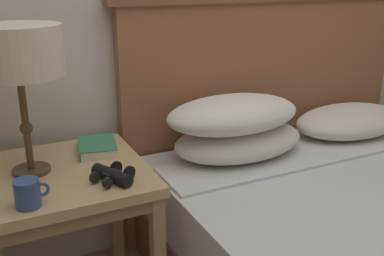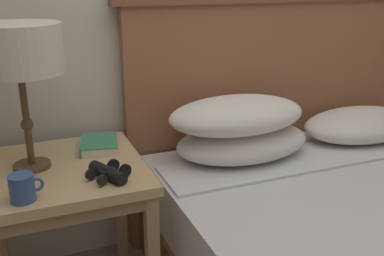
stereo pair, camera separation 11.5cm
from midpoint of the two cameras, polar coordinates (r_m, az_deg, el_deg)
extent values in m
cube|color=tan|center=(1.67, -14.33, -5.36)|extent=(0.58, 0.58, 0.04)
cube|color=#917650|center=(1.69, -14.21, -6.69)|extent=(0.55, 0.55, 0.05)
cube|color=#A4865B|center=(2.07, -7.61, -9.16)|extent=(0.04, 0.04, 0.56)
cube|color=silver|center=(2.07, 17.07, -3.38)|extent=(1.41, 0.28, 0.01)
cube|color=brown|center=(2.31, 11.91, 1.33)|extent=(1.54, 0.06, 1.13)
ellipsoid|color=silver|center=(1.96, 8.15, -1.79)|extent=(0.60, 0.36, 0.15)
ellipsoid|color=silver|center=(2.34, 21.97, 0.41)|extent=(0.60, 0.36, 0.15)
ellipsoid|color=silver|center=(1.91, 7.48, 1.66)|extent=(0.60, 0.36, 0.15)
cylinder|color=#4C3823|center=(1.69, -17.81, -4.56)|extent=(0.13, 0.13, 0.01)
cylinder|color=#4C3823|center=(1.63, -18.41, 0.95)|extent=(0.02, 0.02, 0.33)
sphere|color=#4C3823|center=(1.63, -18.35, 0.41)|extent=(0.04, 0.04, 0.04)
cylinder|color=beige|center=(1.57, -19.35, 9.48)|extent=(0.29, 0.29, 0.16)
cube|color=silver|center=(1.79, -9.90, -2.15)|extent=(0.17, 0.21, 0.03)
cube|color=#337F56|center=(1.78, -9.93, -1.60)|extent=(0.17, 0.21, 0.00)
cube|color=#337F56|center=(1.79, -12.08, -2.28)|extent=(0.04, 0.19, 0.04)
cylinder|color=black|center=(1.51, -7.76, -6.03)|extent=(0.08, 0.10, 0.04)
cylinder|color=black|center=(1.53, -6.40, -5.49)|extent=(0.05, 0.03, 0.05)
cylinder|color=black|center=(1.48, -9.18, -6.58)|extent=(0.04, 0.03, 0.04)
cylinder|color=black|center=(1.55, -9.29, -5.33)|extent=(0.08, 0.10, 0.04)
cylinder|color=black|center=(1.58, -7.93, -4.82)|extent=(0.05, 0.03, 0.05)
cylinder|color=black|center=(1.53, -10.68, -5.85)|extent=(0.04, 0.03, 0.04)
cube|color=black|center=(1.53, -8.55, -5.41)|extent=(0.07, 0.06, 0.01)
cylinder|color=black|center=(1.52, -8.56, -5.26)|extent=(0.02, 0.02, 0.02)
cylinder|color=#334C84|center=(1.44, -18.66, -7.27)|extent=(0.08, 0.08, 0.08)
torus|color=#334C84|center=(1.44, -17.01, -6.91)|extent=(0.05, 0.01, 0.05)
camera|label=1|loc=(0.06, -88.07, 0.67)|focal=42.00mm
camera|label=2|loc=(0.06, 91.93, -0.67)|focal=42.00mm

